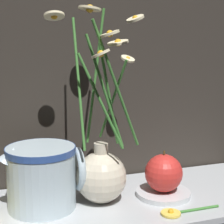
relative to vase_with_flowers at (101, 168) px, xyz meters
name	(u,v)px	position (x,y,z in m)	size (l,w,h in m)	color
ground_plane	(116,206)	(0.03, 0.00, -0.08)	(6.00, 6.00, 0.00)	black
shelf	(116,203)	(0.03, 0.00, -0.07)	(0.69, 0.26, 0.01)	#B2B7BC
vase_with_flowers	(101,168)	(0.00, 0.00, 0.00)	(0.19, 0.18, 0.38)	beige
ceramic_pitcher	(43,174)	(-0.11, 0.01, 0.00)	(0.15, 0.13, 0.13)	silver
saucer_plate	(163,193)	(0.13, -0.01, -0.06)	(0.11, 0.11, 0.01)	silver
orange_fruit	(164,173)	(0.13, -0.01, -0.02)	(0.08, 0.08, 0.08)	red
loose_daisy	(178,212)	(0.12, -0.10, -0.07)	(0.12, 0.04, 0.01)	#3D7A33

